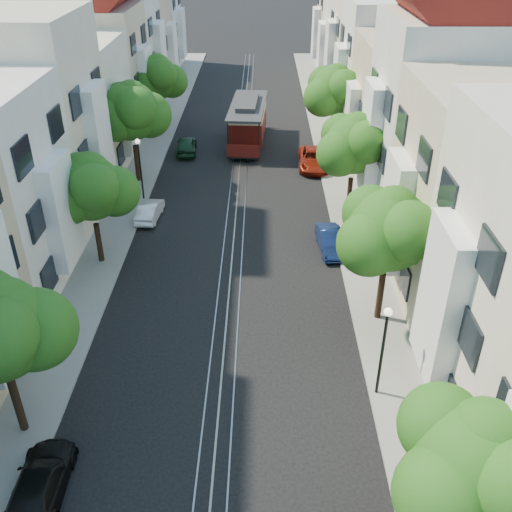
{
  "coord_description": "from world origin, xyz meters",
  "views": [
    {
      "loc": [
        1.62,
        -12.83,
        16.68
      ],
      "look_at": [
        1.39,
        11.09,
        2.2
      ],
      "focal_mm": 40.0,
      "sensor_mm": 36.0,
      "label": 1
    }
  ],
  "objects_px": {
    "tree_w_d": "(158,79)",
    "tree_e_b": "(390,232)",
    "parked_car_w_far": "(186,145)",
    "tree_e_a": "(478,467)",
    "tree_w_c": "(132,113)",
    "lamp_west": "(140,160)",
    "cable_car": "(248,120)",
    "tree_e_d": "(335,92)",
    "parked_car_e_mid": "(331,241)",
    "parked_car_e_far": "(314,159)",
    "lamp_east": "(384,339)",
    "parked_car_w_near": "(40,484)",
    "tree_w_b": "(91,190)",
    "tree_e_c": "(355,146)",
    "parked_car_w_mid": "(150,211)"
  },
  "relations": [
    {
      "from": "lamp_west",
      "to": "tree_w_b",
      "type": "bearing_deg",
      "value": -95.97
    },
    {
      "from": "tree_e_a",
      "to": "tree_e_d",
      "type": "relative_size",
      "value": 0.92
    },
    {
      "from": "lamp_east",
      "to": "lamp_west",
      "type": "height_order",
      "value": "same"
    },
    {
      "from": "tree_w_c",
      "to": "parked_car_w_far",
      "type": "bearing_deg",
      "value": 64.74
    },
    {
      "from": "lamp_east",
      "to": "cable_car",
      "type": "height_order",
      "value": "lamp_east"
    },
    {
      "from": "tree_e_b",
      "to": "parked_car_w_mid",
      "type": "relative_size",
      "value": 2.0
    },
    {
      "from": "parked_car_w_near",
      "to": "tree_e_a",
      "type": "bearing_deg",
      "value": 168.14
    },
    {
      "from": "tree_e_a",
      "to": "parked_car_e_mid",
      "type": "xyz_separation_m",
      "value": [
        -1.66,
        18.48,
        -3.8
      ]
    },
    {
      "from": "tree_e_d",
      "to": "tree_w_c",
      "type": "height_order",
      "value": "tree_w_c"
    },
    {
      "from": "tree_w_c",
      "to": "parked_car_w_near",
      "type": "distance_m",
      "value": 26.19
    },
    {
      "from": "tree_e_d",
      "to": "lamp_west",
      "type": "bearing_deg",
      "value": -146.5
    },
    {
      "from": "tree_w_b",
      "to": "parked_car_e_far",
      "type": "distance_m",
      "value": 19.22
    },
    {
      "from": "tree_e_a",
      "to": "tree_w_c",
      "type": "bearing_deg",
      "value": 117.22
    },
    {
      "from": "tree_w_c",
      "to": "parked_car_w_far",
      "type": "relative_size",
      "value": 1.83
    },
    {
      "from": "tree_e_b",
      "to": "cable_car",
      "type": "xyz_separation_m",
      "value": [
        -6.76,
        23.99,
        -2.75
      ]
    },
    {
      "from": "tree_e_a",
      "to": "parked_car_e_far",
      "type": "relative_size",
      "value": 1.31
    },
    {
      "from": "cable_car",
      "to": "tree_e_b",
      "type": "bearing_deg",
      "value": -70.63
    },
    {
      "from": "lamp_west",
      "to": "parked_car_w_near",
      "type": "xyz_separation_m",
      "value": [
        0.7,
        -22.79,
        -2.25
      ]
    },
    {
      "from": "parked_car_e_mid",
      "to": "tree_e_d",
      "type": "bearing_deg",
      "value": 78.9
    },
    {
      "from": "tree_w_b",
      "to": "parked_car_w_near",
      "type": "xyz_separation_m",
      "value": [
        1.54,
        -14.76,
        -3.8
      ]
    },
    {
      "from": "tree_w_b",
      "to": "lamp_west",
      "type": "bearing_deg",
      "value": 84.03
    },
    {
      "from": "tree_w_b",
      "to": "tree_e_c",
      "type": "bearing_deg",
      "value": 22.62
    },
    {
      "from": "cable_car",
      "to": "tree_e_d",
      "type": "bearing_deg",
      "value": -12.8
    },
    {
      "from": "parked_car_e_mid",
      "to": "tree_e_c",
      "type": "bearing_deg",
      "value": 64.82
    },
    {
      "from": "lamp_east",
      "to": "tree_e_b",
      "type": "bearing_deg",
      "value": 79.07
    },
    {
      "from": "tree_w_d",
      "to": "parked_car_e_far",
      "type": "distance_m",
      "value": 15.6
    },
    {
      "from": "parked_car_w_far",
      "to": "tree_e_a",
      "type": "bearing_deg",
      "value": 105.31
    },
    {
      "from": "lamp_west",
      "to": "parked_car_w_near",
      "type": "relative_size",
      "value": 1.02
    },
    {
      "from": "lamp_east",
      "to": "tree_e_d",
      "type": "bearing_deg",
      "value": 87.96
    },
    {
      "from": "tree_e_b",
      "to": "cable_car",
      "type": "bearing_deg",
      "value": 105.74
    },
    {
      "from": "cable_car",
      "to": "parked_car_e_far",
      "type": "distance_m",
      "value": 7.33
    },
    {
      "from": "parked_car_e_far",
      "to": "tree_e_c",
      "type": "bearing_deg",
      "value": -75.97
    },
    {
      "from": "tree_e_a",
      "to": "parked_car_w_near",
      "type": "relative_size",
      "value": 1.53
    },
    {
      "from": "tree_w_b",
      "to": "tree_w_c",
      "type": "relative_size",
      "value": 0.88
    },
    {
      "from": "tree_w_d",
      "to": "tree_e_b",
      "type": "bearing_deg",
      "value": -61.93
    },
    {
      "from": "lamp_east",
      "to": "tree_w_c",
      "type": "bearing_deg",
      "value": 122.65
    },
    {
      "from": "tree_e_a",
      "to": "parked_car_e_mid",
      "type": "distance_m",
      "value": 18.94
    },
    {
      "from": "cable_car",
      "to": "lamp_west",
      "type": "bearing_deg",
      "value": -118.16
    },
    {
      "from": "tree_w_b",
      "to": "parked_car_w_near",
      "type": "bearing_deg",
      "value": -84.05
    },
    {
      "from": "tree_w_c",
      "to": "cable_car",
      "type": "relative_size",
      "value": 0.8
    },
    {
      "from": "tree_e_d",
      "to": "lamp_west",
      "type": "distance_m",
      "value": 16.39
    },
    {
      "from": "parked_car_e_far",
      "to": "tree_w_d",
      "type": "bearing_deg",
      "value": 149.69
    },
    {
      "from": "parked_car_e_mid",
      "to": "parked_car_w_near",
      "type": "height_order",
      "value": "same"
    },
    {
      "from": "tree_e_c",
      "to": "cable_car",
      "type": "xyz_separation_m",
      "value": [
        -6.76,
        12.99,
        -2.61
      ]
    },
    {
      "from": "tree_e_d",
      "to": "tree_w_d",
      "type": "distance_m",
      "value": 15.25
    },
    {
      "from": "cable_car",
      "to": "tree_w_b",
      "type": "bearing_deg",
      "value": -108.28
    },
    {
      "from": "lamp_east",
      "to": "cable_car",
      "type": "distance_m",
      "value": 29.56
    },
    {
      "from": "tree_w_b",
      "to": "parked_car_e_far",
      "type": "relative_size",
      "value": 1.31
    },
    {
      "from": "tree_w_d",
      "to": "lamp_west",
      "type": "height_order",
      "value": "tree_w_d"
    },
    {
      "from": "tree_e_a",
      "to": "parked_car_w_mid",
      "type": "bearing_deg",
      "value": 119.58
    }
  ]
}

